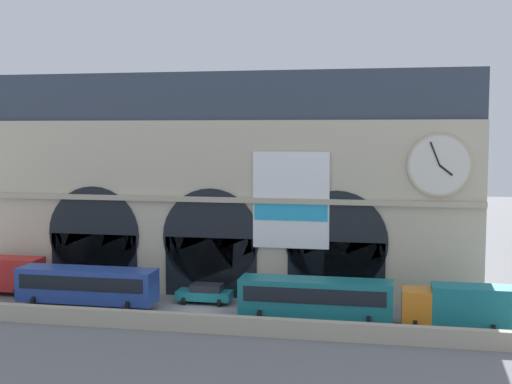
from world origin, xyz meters
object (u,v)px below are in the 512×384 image
at_px(box_truck_west, 0,274).
at_px(bus_midwest, 87,285).
at_px(bus_mideast, 315,297).
at_px(box_truck_east, 459,306).
at_px(car_center, 205,293).

relative_size(box_truck_west, bus_midwest, 0.68).
bearing_deg(bus_mideast, box_truck_west, 173.11).
distance_m(bus_midwest, bus_mideast, 17.91).
height_order(bus_mideast, box_truck_east, box_truck_east).
bearing_deg(box_truck_west, bus_mideast, -6.89).
height_order(bus_midwest, bus_mideast, same).
bearing_deg(bus_mideast, bus_midwest, 178.55).
height_order(box_truck_west, bus_mideast, box_truck_west).
xyz_separation_m(bus_midwest, box_truck_east, (27.86, -0.50, -0.08)).
relative_size(bus_midwest, bus_mideast, 1.00).
bearing_deg(car_center, bus_midwest, -160.20).
bearing_deg(box_truck_east, bus_midwest, 178.97).
distance_m(box_truck_west, box_truck_east, 37.24).
xyz_separation_m(box_truck_west, bus_mideast, (27.14, -3.28, 0.08)).
relative_size(bus_mideast, box_truck_east, 1.47).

